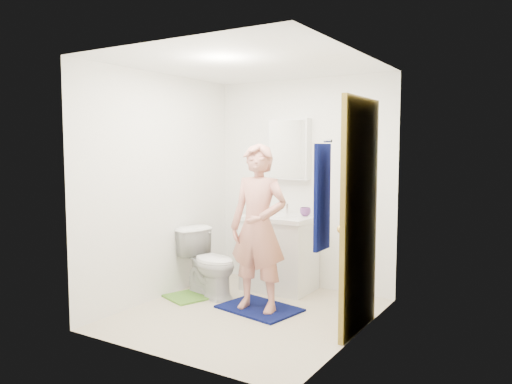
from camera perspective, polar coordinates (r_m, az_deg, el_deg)
floor at (r=5.01m, az=-0.98°, el=-13.88°), size 2.20×2.40×0.02m
ceiling at (r=4.80m, az=-1.02°, el=14.58°), size 2.20×2.40×0.02m
wall_back at (r=5.81m, az=5.44°, el=0.95°), size 2.20×0.02×2.40m
wall_front at (r=3.80m, az=-10.89°, el=-1.35°), size 2.20×0.02×2.40m
wall_left at (r=5.43m, az=-10.91°, el=0.59°), size 0.02×2.40×2.40m
wall_right at (r=4.26m, az=11.67°, el=-0.66°), size 0.02×2.40×2.40m
vanity_cabinet at (r=5.73m, az=2.71°, el=-7.18°), size 0.75×0.55×0.80m
countertop at (r=5.66m, az=2.72°, el=-2.97°), size 0.79×0.59×0.05m
sink_basin at (r=5.66m, az=2.72°, el=-2.82°), size 0.40×0.40×0.03m
faucet at (r=5.80m, az=3.59°, el=-1.92°), size 0.03×0.03×0.12m
medicine_cabinet at (r=5.80m, az=3.83°, el=4.91°), size 0.50×0.12×0.70m
mirror_panel at (r=5.74m, az=3.55°, el=4.91°), size 0.46×0.01×0.66m
door at (r=4.44m, az=11.74°, el=-2.71°), size 0.05×0.80×2.05m
door_knob at (r=4.17m, az=9.71°, el=-4.22°), size 0.07×0.07×0.07m
towel at (r=3.76m, az=7.57°, el=-0.60°), size 0.03×0.24×0.80m
towel_hook at (r=3.73m, az=8.21°, el=5.81°), size 0.06×0.02×0.02m
toilet at (r=5.53m, az=-5.36°, el=-8.01°), size 0.80×0.59×0.73m
bath_mat at (r=5.13m, az=0.39°, el=-13.16°), size 0.85×0.68×0.02m
green_rug at (r=5.54m, az=-8.04°, el=-11.83°), size 0.53×0.49×0.02m
soap_dispenser at (r=5.70m, az=0.32°, el=-1.71°), size 0.11×0.11×0.19m
toothbrush_cup at (r=5.64m, az=5.66°, el=-2.26°), size 0.13×0.13×0.10m
man at (r=4.88m, az=0.28°, el=-4.09°), size 0.62×0.43×1.64m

